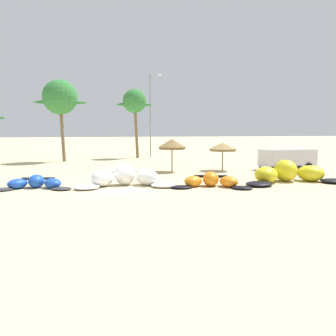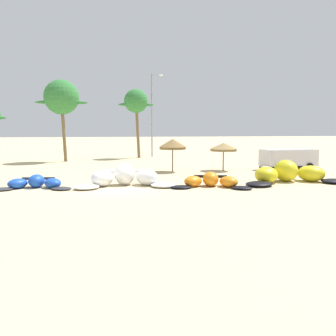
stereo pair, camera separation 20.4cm
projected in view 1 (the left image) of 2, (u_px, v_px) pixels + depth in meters
ground_plane at (115, 189)px, 21.36m from camera, size 260.00×260.00×0.00m
kite_left at (35, 183)px, 21.57m from camera, size 5.02×2.55×0.83m
kite_left_of_center at (125, 177)px, 22.48m from camera, size 6.64×3.05×1.43m
kite_center at (211, 181)px, 22.14m from camera, size 5.12×3.08×0.94m
kite_right_of_center at (289, 174)px, 24.09m from camera, size 7.91×3.74×1.51m
beach_umbrella_near_van at (172, 144)px, 29.70m from camera, size 2.37×2.37×2.82m
beach_umbrella_middle at (223, 147)px, 30.49m from camera, size 2.42×2.42×2.46m
parked_van at (286, 158)px, 31.17m from camera, size 4.99×2.46×1.84m
palm_left_of_gap at (60, 98)px, 38.18m from camera, size 5.73×3.82×9.04m
palm_center_left at (135, 102)px, 43.03m from camera, size 4.45×2.96×8.56m
lamppost_west_center at (151, 112)px, 44.91m from camera, size 1.56×0.24×10.65m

